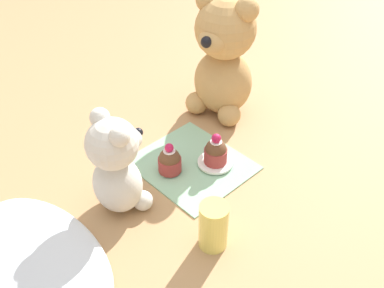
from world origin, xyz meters
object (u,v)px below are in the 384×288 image
at_px(saucer_plate, 215,162).
at_px(juice_glass, 213,226).
at_px(cupcake_near_cream_bear, 170,161).
at_px(teddy_bear_tan, 223,57).
at_px(cupcake_near_tan_bear, 216,152).
at_px(teddy_bear_cream, 117,165).

xyz_separation_m(saucer_plate, juice_glass, (-0.14, 0.15, 0.04)).
height_order(cupcake_near_cream_bear, juice_glass, juice_glass).
distance_m(cupcake_near_cream_bear, saucer_plate, 0.10).
xyz_separation_m(teddy_bear_tan, cupcake_near_tan_bear, (-0.13, 0.15, -0.10)).
xyz_separation_m(teddy_bear_cream, cupcake_near_cream_bear, (0.00, -0.12, -0.07)).
bearing_deg(cupcake_near_cream_bear, cupcake_near_tan_bear, -121.43).
bearing_deg(teddy_bear_cream, juice_glass, -156.15).
distance_m(teddy_bear_cream, cupcake_near_tan_bear, 0.22).
relative_size(cupcake_near_cream_bear, juice_glass, 0.74).
relative_size(teddy_bear_tan, cupcake_near_cream_bear, 4.28).
distance_m(saucer_plate, juice_glass, 0.20).
relative_size(teddy_bear_cream, cupcake_near_cream_bear, 3.00).
height_order(teddy_bear_cream, cupcake_near_tan_bear, teddy_bear_cream).
bearing_deg(cupcake_near_cream_bear, juice_glass, 160.00).
bearing_deg(teddy_bear_cream, saucer_plate, -96.10).
bearing_deg(teddy_bear_tan, saucer_plate, -62.42).
bearing_deg(teddy_bear_tan, teddy_bear_cream, -89.29).
bearing_deg(juice_glass, cupcake_near_cream_bear, -20.00).
height_order(teddy_bear_cream, cupcake_near_cream_bear, teddy_bear_cream).
distance_m(teddy_bear_tan, cupcake_near_tan_bear, 0.23).
xyz_separation_m(cupcake_near_cream_bear, cupcake_near_tan_bear, (-0.05, -0.08, 0.01)).
relative_size(teddy_bear_cream, teddy_bear_tan, 0.70).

